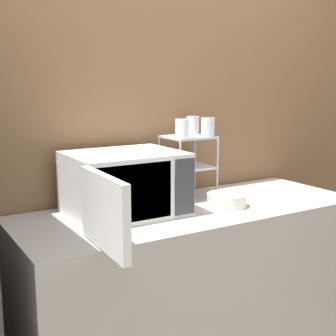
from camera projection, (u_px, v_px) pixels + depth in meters
wall_back at (155, 123)px, 2.49m from camera, size 8.00×0.06×2.60m
counter at (192, 296)px, 2.34m from camera, size 1.70×0.64×0.92m
microwave at (124, 184)px, 2.10m from camera, size 0.55×0.79×0.28m
dish_rack at (188, 154)px, 2.40m from camera, size 0.24×0.22×0.32m
glass_front_left at (182, 128)px, 2.28m from camera, size 0.07×0.07×0.09m
glass_back_right at (193, 125)px, 2.46m from camera, size 0.07×0.07×0.09m
glass_front_right at (208, 127)px, 2.36m from camera, size 0.07×0.07×0.09m
bowl at (227, 200)px, 2.26m from camera, size 0.19×0.19×0.06m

